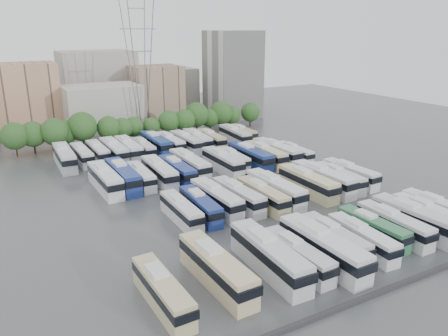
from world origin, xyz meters
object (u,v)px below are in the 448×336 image
bus_r3_s4 (129,149)px  bus_r3_s8 (186,142)px  bus_r0_s6 (323,247)px  bus_r2_s1 (105,179)px  bus_r2_s2 (123,176)px  bus_r1_s4 (200,205)px  bus_r2_s3 (141,176)px  bus_r0_s7 (334,238)px  bus_r0_s9 (373,228)px  bus_r2_s8 (223,162)px  bus_r0_s13 (439,209)px  bus_r2_s9 (233,159)px  bus_r0_s5 (298,255)px  bus_r2_s11 (265,154)px  bus_r0_s0 (162,291)px  bus_r1_s13 (350,173)px  bus_r3_s9 (197,140)px  bus_r0_s2 (216,268)px  bus_r3_s3 (114,150)px  bus_r3_s13 (242,133)px  bus_r2_s10 (250,156)px  bus_r0_s12 (428,215)px  bus_r0_s8 (362,238)px  bus_r1_s7 (262,195)px  bus_r0_s10 (394,224)px  bus_r3_s12 (235,135)px  bus_r0_s11 (415,219)px  bus_r1_s12 (339,178)px  bus_r1_s3 (181,210)px  bus_r3_s10 (211,139)px  bus_r1_s6 (238,196)px  apartment_tower (233,75)px  bus_r2_s6 (190,164)px  bus_r2_s12 (277,152)px  bus_r2_s13 (294,153)px  bus_r3_s6 (156,143)px  electricity_pylon (140,61)px  bus_r1_s10 (308,183)px  bus_r0_s4 (269,256)px  bus_r1_s5 (216,198)px  bus_r2_s5 (177,170)px  bus_r2_s4 (159,172)px  bus_r1_s8 (275,189)px  bus_r3_s2 (98,152)px  bus_r3_s0 (64,157)px

bus_r3_s4 → bus_r3_s8: bus_r3_s4 is taller
bus_r0_s6 → bus_r2_s1: (-16.33, 36.97, -0.06)m
bus_r2_s2 → bus_r1_s4: bearing=-70.4°
bus_r2_s3 → bus_r0_s6: bearing=-73.0°
bus_r2_s3 → bus_r0_s7: bearing=-67.5°
bus_r0_s9 → bus_r2_s8: size_ratio=0.85×
bus_r0_s13 → bus_r2_s9: bus_r0_s13 is taller
bus_r0_s5 → bus_r2_s11: bearing=60.4°
bus_r0_s0 → bus_r2_s3: size_ratio=1.04×
bus_r1_s13 → bus_r3_s9: 37.93m
bus_r0_s2 → bus_r3_s3: bearing=84.7°
bus_r1_s13 → bus_r3_s13: (-0.24, 36.98, -0.16)m
bus_r1_s4 → bus_r0_s9: bearing=-44.2°
bus_r3_s13 → bus_r2_s10: bearing=-116.7°
bus_r0_s12 → bus_r1_s4: bearing=146.4°
bus_r0_s8 → bus_r1_s7: (-3.00, 18.01, 0.13)m
bus_r0_s0 → bus_r2_s2: bus_r2_s2 is taller
bus_r0_s10 → bus_r3_s12: bearing=83.6°
bus_r0_s11 → bus_r1_s7: size_ratio=1.10×
bus_r0_s11 → bus_r1_s7: (-13.10, 17.88, -0.17)m
bus_r1_s12 → bus_r2_s11: bus_r2_s11 is taller
bus_r1_s3 → bus_r3_s10: bearing=57.0°
bus_r0_s10 → bus_r1_s6: bearing=125.4°
bus_r0_s2 → bus_r0_s5: (9.88, -1.55, -0.31)m
apartment_tower → bus_r3_s13: bearing=-115.2°
bus_r2_s6 → bus_r2_s12: (19.73, -0.87, 0.02)m
bus_r2_s13 → bus_r0_s5: bearing=-126.6°
bus_r0_s11 → bus_r3_s3: size_ratio=0.99×
bus_r0_s2 → bus_r2_s8: bearing=58.5°
bus_r0_s9 → bus_r0_s6: bearing=-173.0°
bus_r3_s6 → bus_r3_s10: size_ratio=1.12×
electricity_pylon → bus_r0_s2: bearing=-103.0°
bus_r0_s11 → bus_r1_s7: bearing=123.3°
bus_r1_s10 → bus_r3_s9: size_ratio=1.05×
bus_r0_s4 → bus_r1_s5: (3.16, 18.85, -0.19)m
bus_r1_s4 → bus_r3_s12: bearing=55.6°
bus_r1_s3 → bus_r2_s5: bearing=69.0°
bus_r3_s4 → bus_r0_s0: bearing=-103.0°
bus_r1_s4 → bus_r1_s6: (6.73, 0.38, 0.11)m
bus_r2_s12 → bus_r1_s6: bearing=-141.7°
bus_r0_s6 → bus_r2_s4: 37.03m
bus_r1_s8 → bus_r2_s1: 29.06m
bus_r1_s4 → bus_r1_s12: size_ratio=0.98×
apartment_tower → bus_r0_s11: apartment_tower is taller
bus_r2_s9 → bus_r3_s6: (-9.72, 17.93, 0.36)m
bus_r0_s0 → bus_r3_s2: size_ratio=0.98×
apartment_tower → bus_r2_s5: 62.21m
bus_r2_s4 → bus_r3_s0: size_ratio=0.96×
bus_r2_s5 → bus_r3_s0: bearing=131.6°
bus_r2_s2 → bus_r2_s10: size_ratio=1.01×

